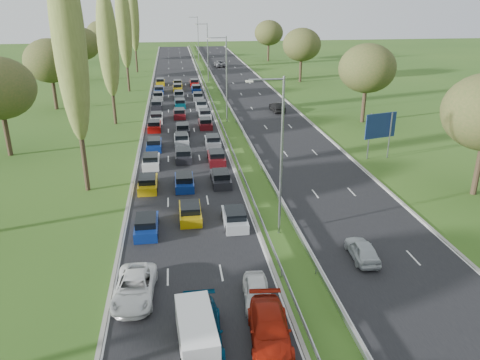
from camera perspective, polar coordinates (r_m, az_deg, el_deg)
ground at (r=70.90m, az=-1.78°, el=7.54°), size 260.00×260.00×0.00m
near_carriageway at (r=72.93m, az=-7.33°, el=7.77°), size 10.50×215.00×0.04m
far_carriageway at (r=74.31m, az=3.23°, el=8.16°), size 10.50×215.00×0.04m
central_reservation at (r=73.19m, az=-2.01°, el=8.42°), size 2.36×215.00×0.32m
lamp_columns at (r=67.74m, az=-1.65°, el=12.07°), size 0.18×140.18×12.00m
poplar_row at (r=57.41m, az=-17.24°, el=15.90°), size 2.80×127.80×22.44m
woodland_right at (r=62.04m, az=18.22°, el=11.74°), size 8.00×153.00×11.10m
traffic_queue_fill at (r=67.95m, az=-7.25°, el=7.14°), size 9.08×69.74×0.80m
near_car_2 at (r=29.49m, az=-12.72°, el=-12.70°), size 2.66×5.23×1.42m
near_car_7 at (r=25.70m, az=-4.70°, el=-17.82°), size 2.21×5.32×1.54m
near_car_11 at (r=25.79m, az=3.62°, el=-17.64°), size 2.58×5.40×1.52m
near_car_12 at (r=28.53m, az=2.07°, el=-13.51°), size 1.88×4.02×1.33m
far_car_0 at (r=33.78m, az=14.70°, el=-8.25°), size 1.79×4.02×1.35m
far_car_1 at (r=75.01m, az=4.56°, el=8.85°), size 1.83×4.57×1.48m
far_car_2 at (r=125.74m, az=-2.46°, el=14.02°), size 2.92×5.89×1.60m
white_van_rear at (r=25.48m, az=-5.35°, el=-17.75°), size 1.81×4.62×1.86m
direction_sign at (r=54.13m, az=16.75°, el=6.14°), size 3.89×1.13×5.20m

